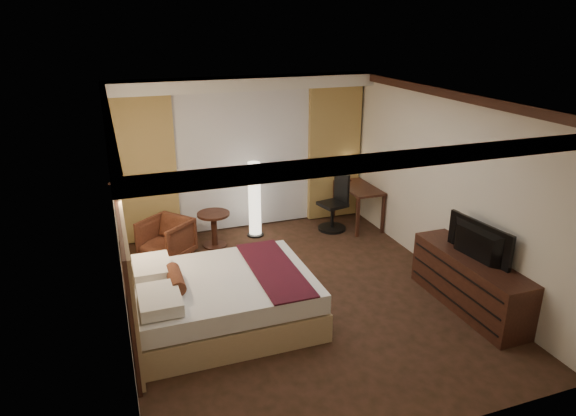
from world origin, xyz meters
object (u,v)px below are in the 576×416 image
object	(u,v)px
desk	(358,206)
bed	(224,300)
dresser	(469,282)
armchair	(166,237)
floor_lamp	(255,199)
side_table	(214,230)
office_chair	(333,202)
television	(474,236)

from	to	relation	value
desk	bed	bearing A→B (deg)	-142.29
dresser	armchair	bearing A→B (deg)	140.78
armchair	dresser	world-z (taller)	dresser
armchair	floor_lamp	bearing A→B (deg)	62.64
bed	side_table	distance (m)	2.34
armchair	office_chair	xyz separation A→B (m)	(2.96, 0.15, 0.17)
bed	armchair	world-z (taller)	armchair
office_chair	dresser	distance (m)	3.10
dresser	side_table	bearing A→B (deg)	131.90
desk	television	size ratio (longest dim) A/B	1.05
armchair	dresser	size ratio (longest dim) A/B	0.38
office_chair	dresser	world-z (taller)	office_chair
dresser	television	world-z (taller)	television
armchair	bed	bearing A→B (deg)	-28.88
office_chair	television	bearing A→B (deg)	-91.98
television	desk	bearing A→B (deg)	-5.77
bed	floor_lamp	xyz separation A→B (m)	(1.14, 2.52, 0.35)
side_table	television	xyz separation A→B (m)	(2.70, -3.04, 0.73)
side_table	bed	bearing A→B (deg)	-99.05
television	armchair	bearing A→B (deg)	44.41
office_chair	television	world-z (taller)	television
desk	office_chair	bearing A→B (deg)	-174.60
armchair	side_table	size ratio (longest dim) A/B	1.19
floor_lamp	television	world-z (taller)	floor_lamp
armchair	side_table	xyz separation A→B (m)	(0.81, 0.16, -0.06)
bed	desk	world-z (taller)	desk
office_chair	dresser	size ratio (longest dim) A/B	0.56
armchair	television	xyz separation A→B (m)	(3.51, -2.89, 0.67)
television	bed	bearing A→B (deg)	70.43
side_table	office_chair	xyz separation A→B (m)	(2.15, -0.00, 0.22)
side_table	office_chair	bearing A→B (deg)	-0.10
armchair	office_chair	world-z (taller)	office_chair
side_table	dresser	distance (m)	4.09
desk	office_chair	world-z (taller)	office_chair
desk	office_chair	distance (m)	0.55
desk	dresser	bearing A→B (deg)	-89.07
side_table	dresser	world-z (taller)	dresser
bed	side_table	bearing A→B (deg)	80.95
side_table	desk	xyz separation A→B (m)	(2.68, 0.05, 0.08)
armchair	side_table	world-z (taller)	armchair
bed	dresser	xyz separation A→B (m)	(3.10, -0.73, 0.04)
television	dresser	bearing A→B (deg)	-96.14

